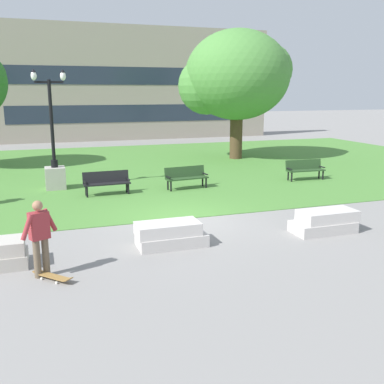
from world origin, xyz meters
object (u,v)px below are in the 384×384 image
(park_bench_far_left, at_px, (107,181))
(lamp_post_center, at_px, (55,165))
(concrete_block_right, at_px, (325,222))
(person_skateboarder, at_px, (40,234))
(skateboard, at_px, (53,276))
(park_bench_near_right, at_px, (305,168))
(concrete_block_left, at_px, (170,235))
(park_bench_near_left, at_px, (186,176))

(park_bench_far_left, relative_size, lamp_post_center, 0.38)
(concrete_block_right, relative_size, person_skateboarder, 1.09)
(person_skateboarder, distance_m, skateboard, 0.95)
(person_skateboarder, height_order, park_bench_near_right, person_skateboarder)
(concrete_block_left, height_order, park_bench_near_right, park_bench_near_right)
(lamp_post_center, bearing_deg, park_bench_far_left, -43.31)
(park_bench_near_right, relative_size, lamp_post_center, 0.38)
(park_bench_far_left, bearing_deg, lamp_post_center, 136.69)
(concrete_block_left, bearing_deg, park_bench_near_right, 38.59)
(concrete_block_left, xyz_separation_m, park_bench_near_left, (2.61, 6.60, 0.23))
(lamp_post_center, bearing_deg, park_bench_near_left, -18.27)
(person_skateboarder, xyz_separation_m, park_bench_near_right, (11.54, 7.65, -0.43))
(park_bench_near_left, distance_m, lamp_post_center, 5.43)
(skateboard, distance_m, park_bench_near_left, 9.69)
(skateboard, xyz_separation_m, park_bench_near_left, (5.62, 7.88, 0.45))
(park_bench_near_left, bearing_deg, concrete_block_left, -111.61)
(park_bench_near_left, height_order, park_bench_near_right, same)
(skateboard, height_order, lamp_post_center, lamp_post_center)
(skateboard, height_order, park_bench_near_left, park_bench_near_left)
(park_bench_near_left, distance_m, park_bench_near_right, 5.73)
(person_skateboarder, distance_m, park_bench_far_left, 7.97)
(skateboard, relative_size, park_bench_near_left, 0.48)
(park_bench_near_right, height_order, lamp_post_center, lamp_post_center)
(park_bench_near_right, distance_m, park_bench_far_left, 9.01)
(person_skateboarder, xyz_separation_m, park_bench_far_left, (2.53, 7.55, -0.43))
(concrete_block_right, height_order, person_skateboarder, person_skateboarder)
(person_skateboarder, height_order, skateboard, person_skateboarder)
(concrete_block_left, height_order, skateboard, concrete_block_left)
(park_bench_near_left, height_order, lamp_post_center, lamp_post_center)
(concrete_block_right, xyz_separation_m, park_bench_near_left, (-1.94, 6.89, 0.23))
(concrete_block_left, relative_size, concrete_block_right, 0.98)
(skateboard, bearing_deg, concrete_block_left, 23.15)
(concrete_block_left, xyz_separation_m, concrete_block_right, (4.56, -0.29, 0.00))
(park_bench_near_left, relative_size, lamp_post_center, 0.38)
(person_skateboarder, distance_m, park_bench_near_left, 9.58)
(concrete_block_right, distance_m, person_skateboarder, 7.82)
(concrete_block_left, xyz_separation_m, lamp_post_center, (-2.53, 8.30, 0.70))
(park_bench_near_left, relative_size, park_bench_far_left, 1.02)
(lamp_post_center, bearing_deg, concrete_block_left, -73.06)
(concrete_block_left, height_order, person_skateboarder, person_skateboarder)
(concrete_block_left, distance_m, person_skateboarder, 3.42)
(skateboard, distance_m, park_bench_far_left, 8.19)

